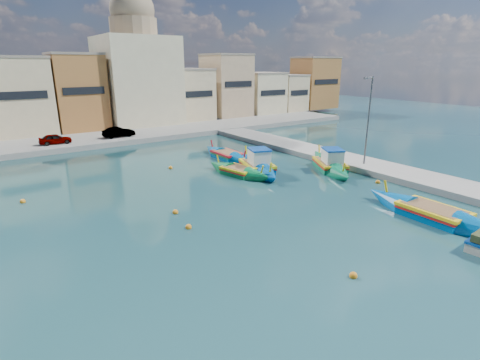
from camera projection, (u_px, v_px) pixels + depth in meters
name	position (u px, v px, depth m)	size (l,w,h in m)	color
ground	(244.00, 248.00, 19.05)	(160.00, 160.00, 0.00)	#113433
east_quay	(432.00, 182.00, 28.90)	(4.00, 70.00, 0.50)	gray
north_quay	(85.00, 141.00, 43.90)	(80.00, 8.00, 0.60)	gray
north_townhouses	(117.00, 94.00, 51.92)	(83.20, 7.87, 10.19)	beige
church_block	(137.00, 68.00, 53.23)	(10.00, 10.00, 19.10)	beige
quay_street_lamp	(368.00, 120.00, 32.05)	(1.18, 0.16, 8.00)	#595B60
parked_cars	(24.00, 142.00, 39.00)	(25.07, 2.17, 1.21)	#4C1919
luzzu_turquoise_cabin	(330.00, 165.00, 33.18)	(6.55, 9.23, 3.04)	#0B784C
luzzu_blue_cabin	(257.00, 167.00, 32.63)	(4.99, 9.28, 3.21)	#004E9E
luzzu_cyan_mid	(227.00, 156.00, 36.94)	(2.04, 8.23, 2.43)	#005AA0
luzzu_green	(239.00, 172.00, 31.54)	(3.22, 7.36, 2.25)	#0B733D
luzzu_blue_south	(433.00, 215.00, 22.56)	(2.48, 9.54, 2.74)	#005CAB
mooring_buoys	(210.00, 204.00, 24.90)	(23.73, 21.37, 0.36)	orange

